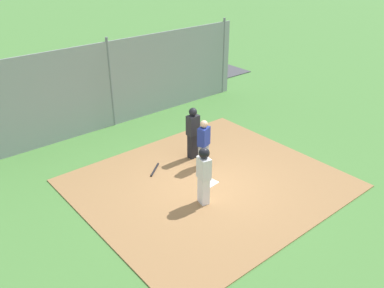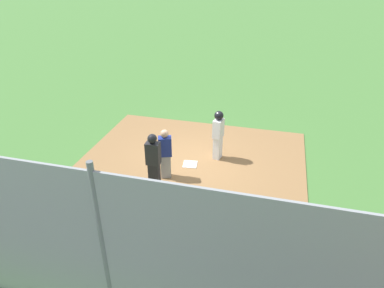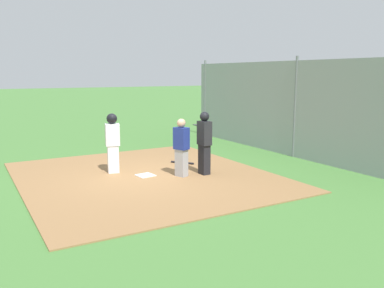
# 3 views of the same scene
# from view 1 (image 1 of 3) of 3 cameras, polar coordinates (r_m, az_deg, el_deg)

# --- Properties ---
(ground_plane) EXTENTS (140.00, 140.00, 0.00)m
(ground_plane) POSITION_cam_1_polar(r_m,az_deg,el_deg) (12.09, 2.33, -5.54)
(ground_plane) COLOR #477A38
(dirt_infield) EXTENTS (7.20, 6.40, 0.03)m
(dirt_infield) POSITION_cam_1_polar(r_m,az_deg,el_deg) (12.08, 2.33, -5.48)
(dirt_infield) COLOR olive
(dirt_infield) RESTS_ON ground_plane
(home_plate) EXTENTS (0.50, 0.50, 0.02)m
(home_plate) POSITION_cam_1_polar(r_m,az_deg,el_deg) (12.07, 2.33, -5.38)
(home_plate) COLOR white
(home_plate) RESTS_ON dirt_infield
(catcher) EXTENTS (0.45, 0.37, 1.57)m
(catcher) POSITION_cam_1_polar(r_m,az_deg,el_deg) (12.51, 1.64, 0.13)
(catcher) COLOR #9E9EA3
(catcher) RESTS_ON dirt_infield
(umpire) EXTENTS (0.39, 0.27, 1.73)m
(umpire) POSITION_cam_1_polar(r_m,az_deg,el_deg) (12.98, 0.13, 1.69)
(umpire) COLOR black
(umpire) RESTS_ON dirt_infield
(runner) EXTENTS (0.33, 0.43, 1.67)m
(runner) POSITION_cam_1_polar(r_m,az_deg,el_deg) (10.73, 1.67, -3.95)
(runner) COLOR silver
(runner) RESTS_ON dirt_infield
(baseball_bat) EXTENTS (0.63, 0.52, 0.06)m
(baseball_bat) POSITION_cam_1_polar(r_m,az_deg,el_deg) (12.70, -5.22, -3.58)
(baseball_bat) COLOR black
(baseball_bat) RESTS_ON dirt_infield
(backstop_fence) EXTENTS (12.00, 0.10, 3.35)m
(backstop_fence) POSITION_cam_1_polar(r_m,az_deg,el_deg) (15.44, -11.27, 8.08)
(backstop_fence) COLOR #93999E
(backstop_fence) RESTS_ON ground_plane
(parking_lot) EXTENTS (18.00, 5.20, 0.04)m
(parking_lot) POSITION_cam_1_polar(r_m,az_deg,el_deg) (19.26, -16.55, 6.32)
(parking_lot) COLOR #424247
(parking_lot) RESTS_ON ground_plane
(parked_car_silver) EXTENTS (4.34, 2.18, 1.28)m
(parked_car_silver) POSITION_cam_1_polar(r_m,az_deg,el_deg) (20.62, -8.18, 10.29)
(parked_car_silver) COLOR #B2B2B7
(parked_car_silver) RESTS_ON parking_lot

